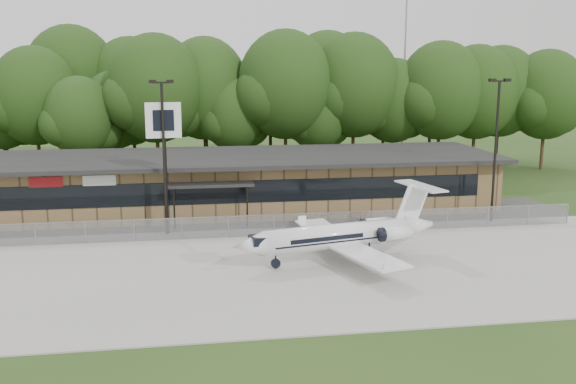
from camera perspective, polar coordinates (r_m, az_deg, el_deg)
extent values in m
plane|color=#244016|center=(28.13, -1.15, -12.13)|extent=(160.00, 160.00, 0.00)
cube|color=#9E9B93|center=(35.55, -2.93, -6.99)|extent=(64.00, 18.00, 0.08)
cube|color=#383835|center=(46.57, -4.43, -2.61)|extent=(50.00, 9.00, 0.06)
cube|color=brown|center=(50.55, -4.88, 0.77)|extent=(40.00, 10.00, 4.00)
cube|color=black|center=(45.57, -4.42, 0.01)|extent=(36.00, 0.08, 1.60)
cube|color=black|center=(49.71, -4.88, 3.10)|extent=(41.00, 11.50, 0.30)
cube|color=black|center=(44.76, -6.93, 0.67)|extent=(6.00, 1.60, 0.20)
cube|color=#A21318|center=(46.20, -20.73, 0.85)|extent=(2.20, 0.06, 0.70)
cube|color=silver|center=(45.61, -16.42, 0.99)|extent=(2.20, 0.06, 0.70)
cube|color=gray|center=(42.05, -3.95, -3.11)|extent=(46.00, 0.03, 1.50)
cube|color=gray|center=(41.87, -3.97, -2.12)|extent=(46.00, 0.04, 0.04)
cylinder|color=gray|center=(77.88, 10.36, 12.06)|extent=(0.20, 0.20, 25.00)
cylinder|color=black|center=(42.56, -10.94, 2.72)|extent=(0.18, 0.18, 10.00)
cube|color=black|center=(42.13, -11.20, 9.53)|extent=(1.20, 0.12, 0.12)
cube|color=black|center=(42.15, -11.96, 9.60)|extent=(0.45, 0.30, 0.22)
cube|color=black|center=(42.11, -10.44, 9.65)|extent=(0.45, 0.30, 0.22)
cylinder|color=black|center=(47.65, 17.94, 3.28)|extent=(0.18, 0.18, 10.00)
cube|color=black|center=(47.26, 18.31, 9.35)|extent=(1.20, 0.12, 0.12)
cube|color=black|center=(47.01, 17.71, 9.46)|extent=(0.45, 0.30, 0.22)
cube|color=black|center=(47.51, 18.92, 9.40)|extent=(0.45, 0.30, 0.22)
cylinder|color=white|center=(36.69, 4.33, -4.04)|extent=(8.93, 3.32, 1.41)
cone|color=white|center=(34.77, -3.58, -4.90)|extent=(2.04, 1.77, 1.41)
cone|color=white|center=(39.25, 11.44, -3.02)|extent=(2.21, 1.81, 1.41)
cube|color=white|center=(34.51, 7.11, -5.78)|extent=(3.06, 5.60, 0.11)
cube|color=white|center=(39.52, 3.05, -3.51)|extent=(3.06, 5.60, 0.11)
cylinder|color=white|center=(37.20, 9.51, -3.74)|extent=(2.07, 1.20, 0.80)
cylinder|color=white|center=(39.04, 7.84, -2.98)|extent=(2.07, 1.20, 0.80)
cube|color=white|center=(38.73, 10.97, -1.25)|extent=(2.15, 0.60, 2.66)
cube|color=white|center=(38.79, 11.69, 0.41)|extent=(2.01, 4.22, 0.09)
cube|color=black|center=(34.89, -2.62, -4.41)|extent=(1.10, 1.23, 0.44)
cube|color=black|center=(37.72, 6.49, -5.54)|extent=(1.16, 2.23, 0.62)
cylinder|color=black|center=(35.62, -1.11, -6.49)|extent=(0.63, 0.63, 0.19)
cylinder|color=black|center=(42.98, -10.85, 1.70)|extent=(0.27, 0.27, 8.35)
cube|color=silver|center=(42.56, -11.03, 6.28)|extent=(2.31, 0.48, 2.30)
cube|color=black|center=(42.43, -11.01, 6.26)|extent=(1.36, 0.17, 1.36)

